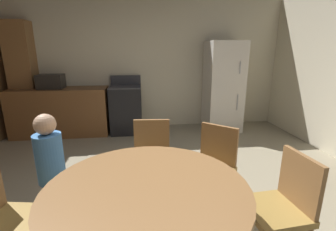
{
  "coord_description": "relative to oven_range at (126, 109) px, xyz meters",
  "views": [
    {
      "loc": [
        -0.2,
        -1.87,
        1.57
      ],
      "look_at": [
        0.15,
        0.98,
        0.78
      ],
      "focal_mm": 25.09,
      "sensor_mm": 36.0,
      "label": 1
    }
  ],
  "objects": [
    {
      "name": "wall_back",
      "position": [
        0.48,
        0.4,
        0.88
      ],
      "size": [
        5.77,
        0.12,
        2.7
      ],
      "primitive_type": "cube",
      "color": "beige",
      "rests_on": "ground"
    },
    {
      "name": "ground_plane",
      "position": [
        0.48,
        -2.7,
        -0.47
      ],
      "size": [
        14.0,
        14.0,
        0.0
      ],
      "primitive_type": "plane",
      "color": "gray"
    },
    {
      "name": "person_child",
      "position": [
        -0.48,
        -2.68,
        0.11
      ],
      "size": [
        0.31,
        0.31,
        1.09
      ],
      "rotation": [
        0.0,
        0.0,
        5.63
      ],
      "color": "#3D4C84",
      "rests_on": "ground"
    },
    {
      "name": "pantry_column",
      "position": [
        -1.89,
        0.18,
        0.58
      ],
      "size": [
        0.44,
        0.36,
        2.1
      ],
      "primitive_type": "cube",
      "color": "olive",
      "rests_on": "ground"
    },
    {
      "name": "microwave",
      "position": [
        -1.35,
        -0.0,
        0.56
      ],
      "size": [
        0.44,
        0.32,
        0.26
      ],
      "primitive_type": "cube",
      "color": "black",
      "rests_on": "kitchen_counter"
    },
    {
      "name": "chair_northeast",
      "position": [
        0.97,
        -2.55,
        0.03
      ],
      "size": [
        0.57,
        0.57,
        0.87
      ],
      "rotation": [
        0.0,
        0.0,
        3.98
      ],
      "color": "olive",
      "rests_on": "ground"
    },
    {
      "name": "dining_table",
      "position": [
        0.3,
        -3.28,
        0.14
      ],
      "size": [
        1.28,
        1.28,
        0.76
      ],
      "color": "olive",
      "rests_on": "ground"
    },
    {
      "name": "chair_west",
      "position": [
        -0.67,
        -3.12,
        0.03
      ],
      "size": [
        0.46,
        0.46,
        0.87
      ],
      "rotation": [
        0.0,
        0.0,
        6.12
      ],
      "color": "olive",
      "rests_on": "ground"
    },
    {
      "name": "chair_north",
      "position": [
        0.38,
        -2.3,
        0.03
      ],
      "size": [
        0.43,
        0.43,
        0.87
      ],
      "rotation": [
        0.0,
        0.0,
        4.63
      ],
      "color": "olive",
      "rests_on": "ground"
    },
    {
      "name": "oven_range",
      "position": [
        0.0,
        0.0,
        0.0
      ],
      "size": [
        0.6,
        0.6,
        1.1
      ],
      "color": "black",
      "rests_on": "ground"
    },
    {
      "name": "kitchen_counter",
      "position": [
        -1.23,
        -0.0,
        -0.02
      ],
      "size": [
        1.76,
        0.6,
        0.9
      ],
      "primitive_type": "cube",
      "color": "brown",
      "rests_on": "ground"
    },
    {
      "name": "chair_east",
      "position": [
        1.29,
        -3.21,
        0.03
      ],
      "size": [
        0.43,
        0.43,
        0.87
      ],
      "rotation": [
        0.0,
        0.0,
        3.22
      ],
      "color": "olive",
      "rests_on": "ground"
    },
    {
      "name": "refrigerator",
      "position": [
        1.94,
        -0.05,
        0.41
      ],
      "size": [
        0.68,
        0.68,
        1.76
      ],
      "color": "silver",
      "rests_on": "ground"
    }
  ]
}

